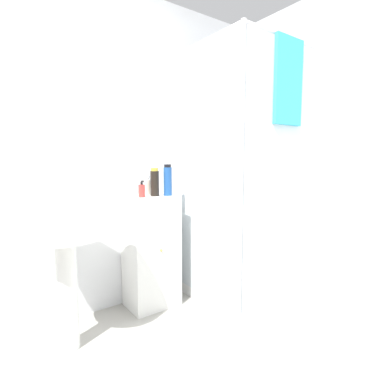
{
  "coord_description": "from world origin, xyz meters",
  "views": [
    {
      "loc": [
        -0.61,
        -0.59,
        1.19
      ],
      "look_at": [
        0.68,
        1.18,
        0.95
      ],
      "focal_mm": 28.0,
      "sensor_mm": 36.0,
      "label": 1
    }
  ],
  "objects": [
    {
      "name": "shower_enclosure",
      "position": [
        1.2,
        1.18,
        0.61
      ],
      "size": [
        0.82,
        0.85,
        2.1
      ],
      "color": "white",
      "rests_on": "ground_plane"
    },
    {
      "name": "lotion_bottle_white",
      "position": [
        0.53,
        1.58,
        0.97
      ],
      "size": [
        0.06,
        0.06,
        0.15
      ],
      "color": "beige",
      "rests_on": "vanity_cabinet"
    },
    {
      "name": "sink",
      "position": [
        -0.19,
        1.31,
        0.72
      ],
      "size": [
        0.55,
        0.55,
        1.01
      ],
      "color": "white",
      "rests_on": "ground_plane"
    },
    {
      "name": "shampoo_bottle_tall_black",
      "position": [
        0.54,
        1.48,
        1.01
      ],
      "size": [
        0.07,
        0.07,
        0.22
      ],
      "color": "black",
      "rests_on": "vanity_cabinet"
    },
    {
      "name": "shampoo_bottle_blue",
      "position": [
        0.63,
        1.45,
        1.03
      ],
      "size": [
        0.06,
        0.06,
        0.25
      ],
      "color": "#1E4C93",
      "rests_on": "vanity_cabinet"
    },
    {
      "name": "wall_back",
      "position": [
        0.0,
        1.7,
        1.25
      ],
      "size": [
        6.4,
        0.06,
        2.5
      ],
      "primitive_type": "cube",
      "color": "silver",
      "rests_on": "ground_plane"
    },
    {
      "name": "soap_dispenser",
      "position": [
        0.42,
        1.47,
        0.95
      ],
      "size": [
        0.05,
        0.05,
        0.13
      ],
      "color": "red",
      "rests_on": "vanity_cabinet"
    },
    {
      "name": "vanity_cabinet",
      "position": [
        0.51,
        1.51,
        0.45
      ],
      "size": [
        0.4,
        0.32,
        0.9
      ],
      "color": "silver",
      "rests_on": "ground_plane"
    }
  ]
}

